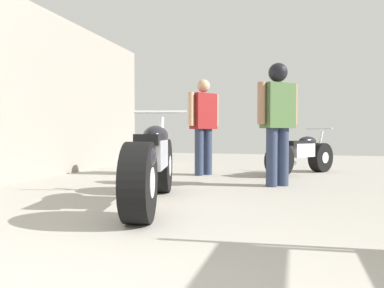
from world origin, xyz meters
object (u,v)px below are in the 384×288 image
(mechanic_in_blue, at_px, (203,121))
(mechanic_with_helmet, at_px, (278,113))
(motorcycle_maroon_cruiser, at_px, (152,164))
(motorcycle_black_naked, at_px, (300,155))

(mechanic_in_blue, bearing_deg, mechanic_with_helmet, -36.46)
(mechanic_in_blue, distance_m, mechanic_with_helmet, 1.69)
(mechanic_with_helmet, bearing_deg, motorcycle_maroon_cruiser, -124.01)
(motorcycle_black_naked, bearing_deg, mechanic_in_blue, -159.55)
(motorcycle_maroon_cruiser, relative_size, mechanic_in_blue, 1.26)
(mechanic_in_blue, xyz_separation_m, mechanic_with_helmet, (1.35, -1.00, 0.07))
(motorcycle_maroon_cruiser, xyz_separation_m, mechanic_with_helmet, (1.18, 1.75, 0.61))
(motorcycle_maroon_cruiser, height_order, mechanic_in_blue, mechanic_in_blue)
(mechanic_in_blue, relative_size, mechanic_with_helmet, 0.99)
(motorcycle_maroon_cruiser, distance_m, motorcycle_black_naked, 3.70)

